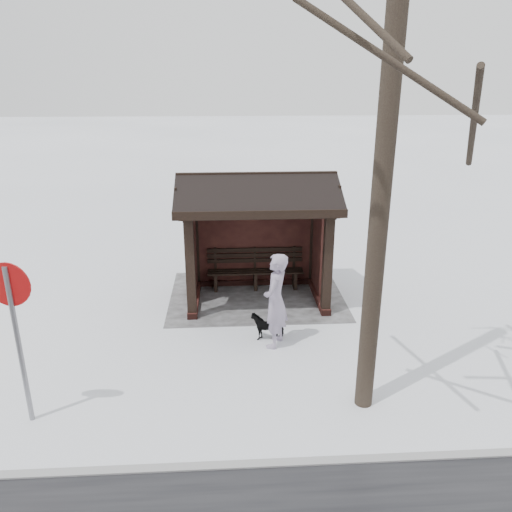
% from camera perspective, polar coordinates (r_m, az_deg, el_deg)
% --- Properties ---
extents(ground, '(120.00, 120.00, 0.00)m').
position_cam_1_polar(ground, '(12.15, 0.10, -4.93)').
color(ground, white).
rests_on(ground, ground).
extents(kerb, '(120.00, 0.15, 0.06)m').
position_cam_1_polar(kerb, '(7.53, 2.93, -22.61)').
color(kerb, gray).
rests_on(kerb, ground).
extents(trampled_patch, '(4.20, 3.20, 0.02)m').
position_cam_1_polar(trampled_patch, '(12.33, 0.04, -4.50)').
color(trampled_patch, gray).
rests_on(trampled_patch, ground).
extents(bus_shelter, '(3.60, 2.40, 3.09)m').
position_cam_1_polar(bus_shelter, '(11.57, 0.06, 5.19)').
color(bus_shelter, '#371814').
rests_on(bus_shelter, ground).
extents(pedestrian, '(0.70, 0.83, 1.94)m').
position_cam_1_polar(pedestrian, '(9.77, 2.24, -5.12)').
color(pedestrian, '#998CA4').
rests_on(pedestrian, ground).
extents(dog, '(0.66, 0.31, 0.56)m').
position_cam_1_polar(dog, '(10.32, 1.32, -7.95)').
color(dog, black).
rests_on(dog, ground).
extents(road_sign, '(0.67, 0.16, 2.63)m').
position_cam_1_polar(road_sign, '(8.10, -26.00, -5.74)').
color(road_sign, gray).
rests_on(road_sign, ground).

